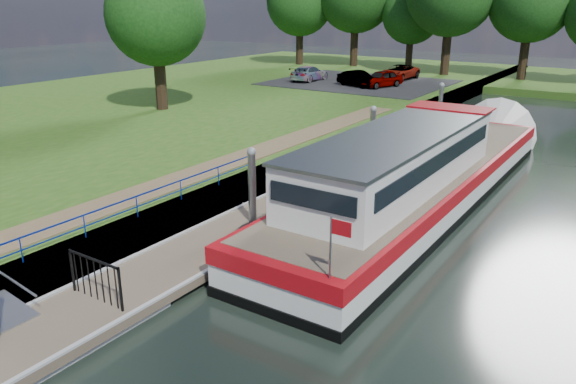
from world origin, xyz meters
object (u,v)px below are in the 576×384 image
Objects in this scene: car_a at (381,79)px; car_c at (309,73)px; car_d at (399,72)px; barge at (426,173)px; pontoon at (321,191)px; car_b at (358,79)px.

car_a is 0.90× the size of car_c.
barge is at bearing -60.37° from car_d.
barge reaches higher than car_a.
car_c is at bearing 122.71° from pontoon.
barge reaches higher than pontoon.
car_d is (6.15, 4.96, -0.00)m from car_c.
car_d is (-8.89, 28.38, 1.28)m from pontoon.
barge is 4.71× the size of car_d.
pontoon is at bearing -50.89° from car_a.
car_b is 0.87× the size of car_c.
car_d is (1.04, 5.76, 0.00)m from car_b.
car_b reaches higher than pontoon.
car_c is (-18.64, 21.61, 0.37)m from barge.
pontoon is at bearing 121.90° from car_c.
car_b is at bearing 113.70° from pontoon.
car_a reaches higher than pontoon.
car_c is at bearing 130.78° from barge.
car_d is at bearing -141.98° from car_c.
car_a is 1.03× the size of car_b.
pontoon is 1.42× the size of barge.
pontoon is 4.13m from barge.
barge is at bearing -41.55° from car_a.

